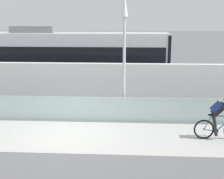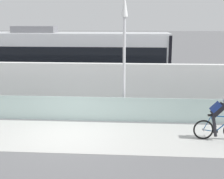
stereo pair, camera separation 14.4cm
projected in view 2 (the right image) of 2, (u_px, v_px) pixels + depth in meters
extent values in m
plane|color=slate|center=(68.00, 136.00, 11.87)|extent=(200.00, 200.00, 0.00)
cube|color=beige|center=(68.00, 135.00, 11.87)|extent=(32.00, 3.20, 0.01)
cube|color=#ADC6C1|center=(76.00, 109.00, 13.56)|extent=(32.00, 0.05, 1.03)
cube|color=white|center=(83.00, 86.00, 15.19)|extent=(32.00, 0.36, 2.20)
cube|color=#595654|center=(90.00, 96.00, 17.84)|extent=(32.00, 0.08, 0.01)
cube|color=#595654|center=(94.00, 91.00, 19.24)|extent=(32.00, 0.08, 0.01)
cube|color=silver|center=(70.00, 60.00, 18.21)|extent=(11.00, 2.50, 3.10)
cube|color=black|center=(70.00, 54.00, 18.14)|extent=(10.56, 2.54, 1.04)
cube|color=#4C4C51|center=(71.00, 84.00, 18.51)|extent=(10.78, 2.53, 0.28)
cube|color=slate|center=(35.00, 29.00, 17.98)|extent=(2.40, 1.10, 0.36)
cube|color=#232326|center=(12.00, 86.00, 18.80)|extent=(1.40, 1.88, 0.20)
cylinder|color=black|center=(7.00, 90.00, 18.11)|extent=(0.60, 0.10, 0.60)
cylinder|color=black|center=(16.00, 85.00, 19.51)|extent=(0.60, 0.10, 0.60)
cube|color=#232326|center=(132.00, 88.00, 18.30)|extent=(1.40, 1.88, 0.20)
cylinder|color=black|center=(132.00, 92.00, 17.61)|extent=(0.60, 0.10, 0.60)
cylinder|color=black|center=(132.00, 86.00, 19.01)|extent=(0.60, 0.10, 0.60)
cube|color=black|center=(167.00, 61.00, 17.83)|extent=(0.16, 2.54, 2.94)
torus|color=black|center=(203.00, 130.00, 11.44)|extent=(0.72, 0.06, 0.72)
cylinder|color=#99999E|center=(203.00, 130.00, 11.44)|extent=(0.07, 0.10, 0.07)
cylinder|color=#144C8C|center=(224.00, 124.00, 11.35)|extent=(0.60, 0.04, 0.58)
cylinder|color=#144C8C|center=(213.00, 124.00, 11.37)|extent=(0.22, 0.04, 0.59)
cylinder|color=#144C8C|center=(222.00, 116.00, 11.29)|extent=(0.76, 0.04, 0.07)
cylinder|color=#144C8C|center=(209.00, 131.00, 11.43)|extent=(0.43, 0.03, 0.09)
cylinder|color=#144C8C|center=(207.00, 123.00, 11.38)|extent=(0.27, 0.02, 0.53)
cube|color=black|center=(211.00, 115.00, 11.31)|extent=(0.24, 0.10, 0.05)
cylinder|color=#262628|center=(215.00, 132.00, 11.43)|extent=(0.18, 0.02, 0.18)
cube|color=black|center=(218.00, 110.00, 11.25)|extent=(0.50, 0.28, 0.51)
cube|color=navy|center=(216.00, 107.00, 11.23)|extent=(0.38, 0.30, 0.38)
cylinder|color=black|center=(214.00, 126.00, 11.29)|extent=(0.25, 0.11, 0.79)
cylinder|color=black|center=(214.00, 120.00, 11.44)|extent=(0.25, 0.11, 0.52)
cylinder|color=gray|center=(124.00, 117.00, 13.80)|extent=(0.24, 0.24, 0.20)
cylinder|color=silver|center=(124.00, 68.00, 13.34)|extent=(0.12, 0.12, 4.20)
cone|color=white|center=(125.00, 5.00, 12.79)|extent=(0.28, 0.28, 0.90)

